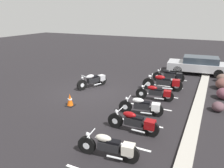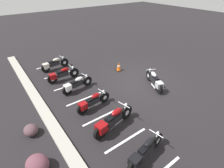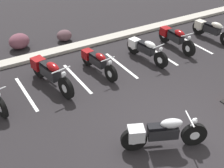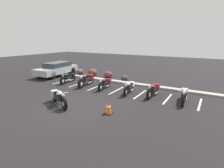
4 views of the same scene
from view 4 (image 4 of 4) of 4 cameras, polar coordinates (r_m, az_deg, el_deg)
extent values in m
plane|color=black|center=(9.57, -12.69, -7.12)|extent=(60.00, 60.00, 0.00)
cylinder|color=black|center=(9.14, -15.36, -6.20)|extent=(0.63, 0.37, 0.64)
cylinder|color=silver|center=(9.14, -15.36, -6.20)|extent=(0.27, 0.21, 0.24)
cylinder|color=black|center=(10.49, -18.20, -3.73)|extent=(0.63, 0.37, 0.64)
cylinder|color=silver|center=(10.49, -18.20, -3.73)|extent=(0.27, 0.21, 0.24)
cube|color=black|center=(9.81, -17.03, -4.00)|extent=(0.78, 0.55, 0.29)
ellipsoid|color=#B7B7BC|center=(9.55, -16.78, -2.83)|extent=(0.60, 0.45, 0.23)
cube|color=black|center=(9.90, -17.42, -2.69)|extent=(0.48, 0.38, 0.08)
cube|color=#B7B7BC|center=(10.39, -18.20, -2.89)|extent=(0.49, 0.47, 0.33)
cylinder|color=silver|center=(9.16, -15.71, -4.52)|extent=(0.25, 0.16, 0.51)
cylinder|color=silver|center=(9.13, -15.94, -2.93)|extent=(0.28, 0.56, 0.03)
sphere|color=silver|center=(9.04, -15.64, -3.59)|extent=(0.13, 0.13, 0.13)
cylinder|color=silver|center=(10.15, -16.63, -5.05)|extent=(0.51, 0.28, 0.07)
cylinder|color=black|center=(14.08, -15.82, 0.97)|extent=(0.21, 0.62, 0.61)
cylinder|color=silver|center=(14.08, -15.82, 0.97)|extent=(0.15, 0.25, 0.23)
cylinder|color=black|center=(15.22, -12.63, 2.16)|extent=(0.21, 0.62, 0.61)
cylinder|color=silver|center=(15.22, -12.63, 2.16)|extent=(0.15, 0.25, 0.23)
cube|color=black|center=(14.65, -14.10, 2.16)|extent=(0.37, 0.74, 0.28)
ellipsoid|color=black|center=(14.46, -14.57, 2.97)|extent=(0.32, 0.55, 0.22)
cube|color=black|center=(14.74, -13.79, 2.98)|extent=(0.29, 0.44, 0.07)
cube|color=black|center=(15.15, -12.76, 2.74)|extent=(0.39, 0.42, 0.31)
cylinder|color=silver|center=(14.12, -15.62, 2.02)|extent=(0.10, 0.25, 0.49)
cylinder|color=silver|center=(14.11, -15.56, 3.02)|extent=(0.57, 0.13, 0.03)
sphere|color=silver|center=(14.03, -15.83, 2.63)|extent=(0.13, 0.13, 0.13)
cylinder|color=silver|center=(14.83, -13.11, 1.26)|extent=(0.15, 0.51, 0.06)
cylinder|color=black|center=(12.75, -10.13, 0.10)|extent=(0.25, 0.70, 0.69)
cylinder|color=silver|center=(12.75, -10.13, 0.10)|extent=(0.18, 0.28, 0.26)
cylinder|color=black|center=(14.13, -6.85, 1.63)|extent=(0.25, 0.70, 0.69)
cylinder|color=silver|center=(14.13, -6.85, 1.63)|extent=(0.18, 0.28, 0.26)
cube|color=black|center=(13.44, -8.32, 1.60)|extent=(0.43, 0.83, 0.31)
ellipsoid|color=maroon|center=(13.21, -8.80, 2.60)|extent=(0.37, 0.62, 0.25)
cube|color=black|center=(13.55, -8.00, 2.62)|extent=(0.33, 0.50, 0.08)
cube|color=maroon|center=(14.04, -6.96, 2.33)|extent=(0.44, 0.48, 0.35)
cylinder|color=silver|center=(12.80, -9.90, 1.41)|extent=(0.11, 0.28, 0.56)
cylinder|color=silver|center=(12.79, -9.81, 2.65)|extent=(0.64, 0.15, 0.04)
sphere|color=silver|center=(12.69, -10.10, 2.16)|extent=(0.15, 0.15, 0.15)
cylinder|color=silver|center=(13.67, -7.22, 0.52)|extent=(0.18, 0.58, 0.07)
cylinder|color=black|center=(11.89, -3.82, -1.02)|extent=(0.18, 0.59, 0.59)
cylinder|color=silver|center=(11.89, -3.82, -1.02)|extent=(0.14, 0.23, 0.22)
cylinder|color=black|center=(13.08, -1.04, 0.46)|extent=(0.18, 0.59, 0.59)
cylinder|color=silver|center=(13.08, -1.04, 0.46)|extent=(0.14, 0.23, 0.22)
cube|color=black|center=(12.48, -2.28, 0.39)|extent=(0.33, 0.70, 0.27)
ellipsoid|color=maroon|center=(12.27, -2.65, 1.29)|extent=(0.29, 0.52, 0.21)
cube|color=black|center=(12.57, -1.99, 1.33)|extent=(0.26, 0.41, 0.07)
cube|color=maroon|center=(13.00, -1.13, 1.10)|extent=(0.36, 0.39, 0.30)
cylinder|color=silver|center=(11.92, -3.60, 0.17)|extent=(0.08, 0.24, 0.47)
cylinder|color=silver|center=(11.91, -3.50, 1.31)|extent=(0.55, 0.10, 0.03)
sphere|color=silver|center=(11.83, -3.75, 0.86)|extent=(0.12, 0.12, 0.12)
cylinder|color=silver|center=(12.69, -1.32, -0.60)|extent=(0.12, 0.49, 0.06)
cylinder|color=black|center=(10.84, 4.47, -2.54)|extent=(0.20, 0.61, 0.60)
cylinder|color=silver|center=(10.84, 4.47, -2.54)|extent=(0.15, 0.24, 0.23)
cylinder|color=black|center=(12.13, 6.48, -0.73)|extent=(0.20, 0.61, 0.60)
cylinder|color=silver|center=(12.13, 6.48, -0.73)|extent=(0.15, 0.24, 0.23)
cube|color=black|center=(11.49, 5.61, -0.88)|extent=(0.35, 0.72, 0.27)
ellipsoid|color=white|center=(11.26, 5.38, 0.09)|extent=(0.31, 0.54, 0.22)
cube|color=black|center=(11.59, 5.85, 0.17)|extent=(0.27, 0.43, 0.07)
cube|color=white|center=(12.05, 6.44, -0.04)|extent=(0.38, 0.41, 0.31)
cylinder|color=silver|center=(10.88, 4.67, -1.20)|extent=(0.09, 0.24, 0.48)
cylinder|color=silver|center=(10.86, 4.78, 0.06)|extent=(0.56, 0.12, 0.03)
sphere|color=silver|center=(10.77, 4.59, -0.45)|extent=(0.13, 0.13, 0.13)
cylinder|color=silver|center=(11.74, 6.48, -1.94)|extent=(0.14, 0.50, 0.06)
cylinder|color=black|center=(10.47, 11.97, -3.39)|extent=(0.12, 0.62, 0.62)
cylinder|color=silver|center=(10.47, 11.97, -3.39)|extent=(0.12, 0.24, 0.23)
cylinder|color=black|center=(11.79, 14.36, -1.51)|extent=(0.12, 0.62, 0.62)
cylinder|color=silver|center=(11.79, 14.36, -1.51)|extent=(0.12, 0.24, 0.23)
cube|color=black|center=(11.13, 13.36, -1.64)|extent=(0.27, 0.71, 0.28)
ellipsoid|color=maroon|center=(10.89, 13.12, -0.61)|extent=(0.25, 0.53, 0.22)
cube|color=black|center=(11.23, 13.67, -0.53)|extent=(0.23, 0.41, 0.07)
cube|color=maroon|center=(11.70, 14.34, -0.77)|extent=(0.34, 0.38, 0.32)
cylinder|color=silver|center=(10.50, 12.25, -1.97)|extent=(0.06, 0.25, 0.50)
cylinder|color=silver|center=(10.48, 12.42, -0.62)|extent=(0.58, 0.04, 0.03)
sphere|color=silver|center=(10.39, 12.18, -1.17)|extent=(0.13, 0.13, 0.13)
cylinder|color=silver|center=(11.38, 14.27, -2.80)|extent=(0.07, 0.51, 0.07)
cylinder|color=black|center=(9.95, 22.19, -5.17)|extent=(0.17, 0.61, 0.61)
cylinder|color=silver|center=(9.95, 22.19, -5.17)|extent=(0.14, 0.24, 0.23)
cylinder|color=black|center=(11.30, 22.56, -2.90)|extent=(0.17, 0.61, 0.61)
cylinder|color=silver|center=(11.30, 22.56, -2.90)|extent=(0.14, 0.24, 0.23)
cube|color=black|center=(10.63, 22.47, -3.18)|extent=(0.33, 0.72, 0.28)
ellipsoid|color=beige|center=(10.38, 22.55, -2.17)|extent=(0.29, 0.54, 0.22)
cube|color=black|center=(10.73, 22.60, -2.02)|extent=(0.26, 0.42, 0.07)
cube|color=beige|center=(11.22, 22.63, -2.16)|extent=(0.37, 0.40, 0.31)
cylinder|color=silver|center=(9.98, 22.35, -3.68)|extent=(0.08, 0.24, 0.49)
cylinder|color=silver|center=(9.97, 22.50, -2.28)|extent=(0.57, 0.09, 0.03)
sphere|color=silver|center=(9.87, 22.42, -2.87)|extent=(0.13, 0.13, 0.13)
cylinder|color=silver|center=(10.93, 23.06, -4.29)|extent=(0.12, 0.51, 0.06)
cylinder|color=black|center=(16.30, -18.82, 2.59)|extent=(0.27, 0.66, 0.64)
cylinder|color=black|center=(17.43, -22.53, 2.99)|extent=(0.27, 0.66, 0.64)
cylinder|color=black|center=(18.31, -12.80, 4.25)|extent=(0.27, 0.66, 0.64)
cylinder|color=black|center=(19.33, -16.48, 4.54)|extent=(0.27, 0.66, 0.64)
cube|color=#B2B2B7|center=(17.76, -17.61, 4.41)|extent=(2.14, 4.43, 0.55)
cube|color=#2D3842|center=(17.80, -17.40, 6.08)|extent=(1.70, 2.52, 0.45)
cube|color=#A8A399|center=(14.17, 3.66, 0.56)|extent=(18.00, 0.50, 0.12)
ellipsoid|color=brown|center=(17.02, -6.36, 3.81)|extent=(1.27, 1.20, 0.67)
ellipsoid|color=#543B42|center=(15.02, 4.07, 2.01)|extent=(0.66, 0.59, 0.46)
ellipsoid|color=brown|center=(16.07, -1.26, 3.12)|extent=(1.03, 0.98, 0.59)
ellipsoid|color=brown|center=(17.99, -10.43, 4.01)|extent=(0.70, 0.78, 0.53)
cube|color=black|center=(8.49, -1.19, -9.50)|extent=(0.40, 0.40, 0.03)
cone|color=#EA590F|center=(8.37, -1.20, -7.65)|extent=(0.32, 0.32, 0.62)
cylinder|color=white|center=(8.36, -1.20, -7.45)|extent=(0.20, 0.20, 0.06)
cube|color=white|center=(15.27, -15.88, 0.83)|extent=(0.10, 2.10, 0.00)
cube|color=white|center=(14.09, -10.97, 0.00)|extent=(0.10, 2.10, 0.00)
cube|color=white|center=(13.03, -5.21, -0.98)|extent=(0.10, 2.10, 0.00)
cube|color=white|center=(12.13, 1.49, -2.10)|extent=(0.10, 2.10, 0.00)
cube|color=white|center=(11.42, 9.15, -3.35)|extent=(0.10, 2.10, 0.00)
cube|color=white|center=(10.95, 17.66, -4.66)|extent=(0.10, 2.10, 0.00)
cube|color=white|center=(10.74, 26.75, -5.94)|extent=(0.10, 2.10, 0.00)
camera|label=1|loc=(13.32, 49.42, 13.42)|focal=35.00mm
camera|label=2|loc=(18.62, -13.43, 20.82)|focal=28.00mm
camera|label=3|loc=(11.28, -52.14, 19.43)|focal=50.00mm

